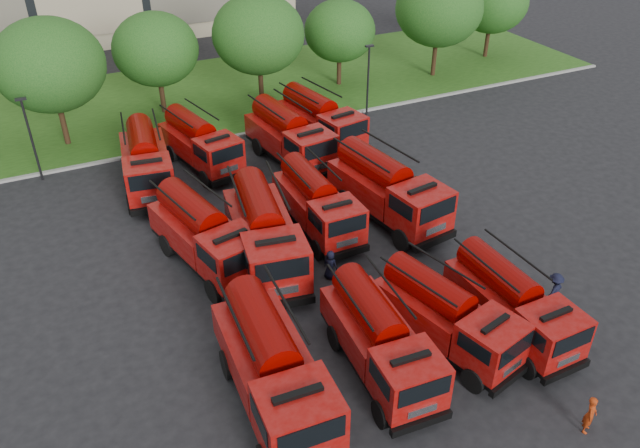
{
  "coord_description": "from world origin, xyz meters",
  "views": [
    {
      "loc": [
        -9.3,
        -19.13,
        17.89
      ],
      "look_at": [
        1.49,
        3.19,
        1.8
      ],
      "focal_mm": 35.0,
      "sensor_mm": 36.0,
      "label": 1
    }
  ],
  "objects_px": {
    "fire_truck_3": "(512,302)",
    "fire_truck_0": "(273,368)",
    "fire_truck_9": "(200,143)",
    "firefighter_5": "(415,200)",
    "fire_truck_6": "(317,203)",
    "fire_truck_4": "(205,235)",
    "fire_truck_8": "(146,162)",
    "fire_truck_1": "(380,339)",
    "fire_truck_10": "(289,137)",
    "firefighter_0": "(585,430)",
    "fire_truck_7": "(387,189)",
    "fire_truck_11": "(320,120)",
    "firefighter_3": "(550,306)",
    "firefighter_2": "(502,306)",
    "fire_truck_5": "(264,233)",
    "firefighter_1": "(414,416)",
    "fire_truck_2": "(447,315)",
    "firefighter_4": "(330,278)"
  },
  "relations": [
    {
      "from": "fire_truck_3",
      "to": "fire_truck_0",
      "type": "bearing_deg",
      "value": 175.27
    },
    {
      "from": "fire_truck_3",
      "to": "fire_truck_10",
      "type": "relative_size",
      "value": 0.85
    },
    {
      "from": "fire_truck_1",
      "to": "fire_truck_3",
      "type": "xyz_separation_m",
      "value": [
        5.94,
        -0.44,
        -0.05
      ]
    },
    {
      "from": "firefighter_2",
      "to": "fire_truck_5",
      "type": "bearing_deg",
      "value": 45.04
    },
    {
      "from": "fire_truck_4",
      "to": "firefighter_1",
      "type": "bearing_deg",
      "value": -84.78
    },
    {
      "from": "fire_truck_9",
      "to": "fire_truck_10",
      "type": "relative_size",
      "value": 0.94
    },
    {
      "from": "fire_truck_0",
      "to": "fire_truck_1",
      "type": "relative_size",
      "value": 1.12
    },
    {
      "from": "fire_truck_11",
      "to": "fire_truck_4",
      "type": "bearing_deg",
      "value": -147.74
    },
    {
      "from": "fire_truck_4",
      "to": "fire_truck_10",
      "type": "bearing_deg",
      "value": 33.57
    },
    {
      "from": "fire_truck_0",
      "to": "fire_truck_1",
      "type": "distance_m",
      "value": 4.22
    },
    {
      "from": "fire_truck_0",
      "to": "fire_truck_5",
      "type": "xyz_separation_m",
      "value": [
        2.82,
        7.97,
        0.06
      ]
    },
    {
      "from": "fire_truck_5",
      "to": "fire_truck_6",
      "type": "distance_m",
      "value": 3.97
    },
    {
      "from": "fire_truck_0",
      "to": "fire_truck_1",
      "type": "bearing_deg",
      "value": -0.13
    },
    {
      "from": "fire_truck_3",
      "to": "firefighter_5",
      "type": "xyz_separation_m",
      "value": [
        2.38,
        10.59,
        -1.48
      ]
    },
    {
      "from": "fire_truck_6",
      "to": "fire_truck_8",
      "type": "distance_m",
      "value": 10.62
    },
    {
      "from": "fire_truck_3",
      "to": "fire_truck_6",
      "type": "bearing_deg",
      "value": 109.03
    },
    {
      "from": "fire_truck_7",
      "to": "fire_truck_8",
      "type": "height_order",
      "value": "fire_truck_7"
    },
    {
      "from": "fire_truck_1",
      "to": "firefighter_3",
      "type": "distance_m",
      "value": 8.81
    },
    {
      "from": "fire_truck_2",
      "to": "fire_truck_5",
      "type": "relative_size",
      "value": 0.84
    },
    {
      "from": "fire_truck_9",
      "to": "firefighter_0",
      "type": "relative_size",
      "value": 4.55
    },
    {
      "from": "fire_truck_11",
      "to": "firefighter_1",
      "type": "distance_m",
      "value": 22.76
    },
    {
      "from": "fire_truck_4",
      "to": "firefighter_3",
      "type": "distance_m",
      "value": 15.85
    },
    {
      "from": "fire_truck_3",
      "to": "firefighter_1",
      "type": "relative_size",
      "value": 3.3
    },
    {
      "from": "fire_truck_7",
      "to": "fire_truck_4",
      "type": "bearing_deg",
      "value": 170.75
    },
    {
      "from": "fire_truck_5",
      "to": "fire_truck_2",
      "type": "bearing_deg",
      "value": -51.57
    },
    {
      "from": "firefighter_1",
      "to": "fire_truck_6",
      "type": "bearing_deg",
      "value": 107.65
    },
    {
      "from": "fire_truck_0",
      "to": "fire_truck_4",
      "type": "relative_size",
      "value": 1.0
    },
    {
      "from": "fire_truck_5",
      "to": "firefighter_0",
      "type": "xyz_separation_m",
      "value": [
        6.46,
        -13.88,
        -1.78
      ]
    },
    {
      "from": "fire_truck_10",
      "to": "firefighter_0",
      "type": "height_order",
      "value": "fire_truck_10"
    },
    {
      "from": "fire_truck_4",
      "to": "firefighter_0",
      "type": "height_order",
      "value": "fire_truck_4"
    },
    {
      "from": "fire_truck_7",
      "to": "fire_truck_2",
      "type": "bearing_deg",
      "value": -115.25
    },
    {
      "from": "fire_truck_9",
      "to": "firefighter_5",
      "type": "xyz_separation_m",
      "value": [
        9.49,
        -9.2,
        -1.56
      ]
    },
    {
      "from": "fire_truck_1",
      "to": "firefighter_1",
      "type": "height_order",
      "value": "fire_truck_1"
    },
    {
      "from": "fire_truck_7",
      "to": "fire_truck_11",
      "type": "height_order",
      "value": "fire_truck_7"
    },
    {
      "from": "fire_truck_8",
      "to": "firefighter_0",
      "type": "height_order",
      "value": "fire_truck_8"
    },
    {
      "from": "fire_truck_9",
      "to": "fire_truck_0",
      "type": "bearing_deg",
      "value": -111.13
    },
    {
      "from": "firefighter_2",
      "to": "firefighter_5",
      "type": "bearing_deg",
      "value": -12.31
    },
    {
      "from": "fire_truck_11",
      "to": "firefighter_1",
      "type": "relative_size",
      "value": 3.8
    },
    {
      "from": "firefighter_4",
      "to": "fire_truck_3",
      "type": "bearing_deg",
      "value": -174.27
    },
    {
      "from": "firefighter_4",
      "to": "fire_truck_7",
      "type": "bearing_deg",
      "value": -88.66
    },
    {
      "from": "fire_truck_0",
      "to": "fire_truck_8",
      "type": "xyz_separation_m",
      "value": [
        -0.47,
        17.85,
        -0.05
      ]
    },
    {
      "from": "fire_truck_10",
      "to": "fire_truck_6",
      "type": "bearing_deg",
      "value": -109.92
    },
    {
      "from": "fire_truck_0",
      "to": "firefighter_4",
      "type": "xyz_separation_m",
      "value": [
        5.11,
        5.69,
        -1.72
      ]
    },
    {
      "from": "fire_truck_2",
      "to": "firefighter_3",
      "type": "relative_size",
      "value": 3.91
    },
    {
      "from": "fire_truck_1",
      "to": "fire_truck_2",
      "type": "distance_m",
      "value": 3.09
    },
    {
      "from": "fire_truck_4",
      "to": "fire_truck_9",
      "type": "bearing_deg",
      "value": 62.21
    },
    {
      "from": "fire_truck_9",
      "to": "firefighter_3",
      "type": "bearing_deg",
      "value": -75.21
    },
    {
      "from": "fire_truck_4",
      "to": "fire_truck_8",
      "type": "height_order",
      "value": "fire_truck_8"
    },
    {
      "from": "fire_truck_6",
      "to": "firefighter_4",
      "type": "xyz_separation_m",
      "value": [
        -1.26,
        -4.04,
        -1.55
      ]
    },
    {
      "from": "fire_truck_5",
      "to": "fire_truck_7",
      "type": "height_order",
      "value": "fire_truck_5"
    }
  ]
}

